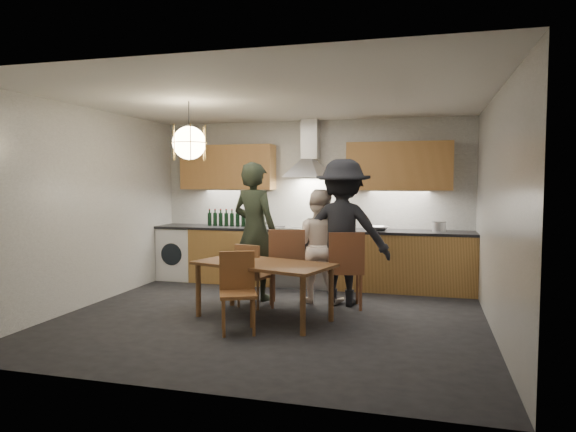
% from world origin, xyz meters
% --- Properties ---
extents(ground, '(5.00, 5.00, 0.00)m').
position_xyz_m(ground, '(0.00, 0.00, 0.00)').
color(ground, black).
rests_on(ground, ground).
extents(room_shell, '(5.02, 4.52, 2.61)m').
position_xyz_m(room_shell, '(0.00, 0.00, 1.71)').
color(room_shell, silver).
rests_on(room_shell, ground).
extents(counter_run, '(5.00, 0.62, 0.90)m').
position_xyz_m(counter_run, '(0.02, 1.95, 0.45)').
color(counter_run, tan).
rests_on(counter_run, ground).
extents(range_stove, '(0.90, 0.60, 0.92)m').
position_xyz_m(range_stove, '(0.00, 1.94, 0.44)').
color(range_stove, silver).
rests_on(range_stove, ground).
extents(wall_fixtures, '(4.30, 0.54, 1.10)m').
position_xyz_m(wall_fixtures, '(0.00, 2.07, 1.87)').
color(wall_fixtures, tan).
rests_on(wall_fixtures, ground).
extents(pendant_lamp, '(0.43, 0.43, 0.70)m').
position_xyz_m(pendant_lamp, '(-1.00, -0.10, 2.10)').
color(pendant_lamp, black).
rests_on(pendant_lamp, ground).
extents(dining_table, '(1.77, 1.23, 0.68)m').
position_xyz_m(dining_table, '(-0.07, -0.08, 0.60)').
color(dining_table, brown).
rests_on(dining_table, ground).
extents(chair_back_left, '(0.46, 0.46, 0.83)m').
position_xyz_m(chair_back_left, '(-0.39, 0.40, 0.47)').
color(chair_back_left, brown).
rests_on(chair_back_left, ground).
extents(chair_back_mid, '(0.56, 0.56, 1.02)m').
position_xyz_m(chair_back_mid, '(0.05, 0.55, 0.59)').
color(chair_back_mid, brown).
rests_on(chair_back_mid, ground).
extents(chair_back_right, '(0.55, 0.55, 1.00)m').
position_xyz_m(chair_back_right, '(0.80, 0.64, 0.57)').
color(chair_back_right, brown).
rests_on(chair_back_right, ground).
extents(chair_front, '(0.51, 0.51, 0.86)m').
position_xyz_m(chair_front, '(-0.20, -0.60, 0.49)').
color(chair_front, brown).
rests_on(chair_front, ground).
extents(person_left, '(0.80, 0.65, 1.90)m').
position_xyz_m(person_left, '(-0.51, 0.89, 0.95)').
color(person_left, black).
rests_on(person_left, ground).
extents(person_mid, '(0.78, 0.63, 1.53)m').
position_xyz_m(person_mid, '(0.38, 0.93, 0.76)').
color(person_mid, white).
rests_on(person_mid, ground).
extents(person_right, '(1.25, 0.72, 1.93)m').
position_xyz_m(person_right, '(0.72, 0.89, 0.96)').
color(person_right, black).
rests_on(person_right, ground).
extents(mixing_bowl, '(0.35, 0.35, 0.07)m').
position_xyz_m(mixing_bowl, '(1.11, 1.88, 0.93)').
color(mixing_bowl, '#B7B7BB').
rests_on(mixing_bowl, counter_run).
extents(stock_pot, '(0.22, 0.22, 0.14)m').
position_xyz_m(stock_pot, '(1.96, 1.99, 0.97)').
color(stock_pot, silver).
rests_on(stock_pot, counter_run).
extents(wine_bottles, '(0.85, 0.07, 0.28)m').
position_xyz_m(wine_bottles, '(-1.28, 1.99, 1.04)').
color(wine_bottles, black).
rests_on(wine_bottles, counter_run).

